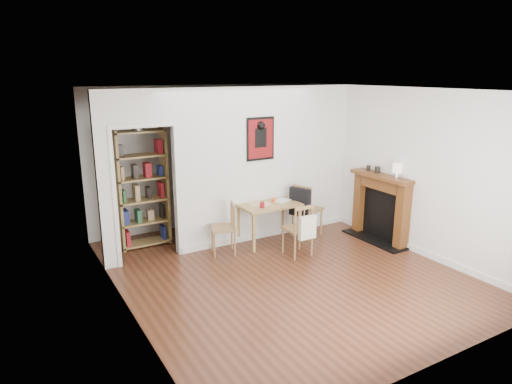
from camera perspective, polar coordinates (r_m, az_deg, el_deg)
ground at (r=6.80m, az=3.40°, el=-9.80°), size 5.20×5.20×0.00m
room_shell at (r=7.54m, az=-1.46°, el=3.10°), size 5.20×5.20×5.20m
dining_table at (r=7.67m, az=1.62°, el=-2.06°), size 1.00×0.64×0.68m
chair_left at (r=7.28m, az=-4.14°, el=-4.57°), size 0.53×0.53×0.84m
chair_right at (r=8.07m, az=6.35°, el=-2.12°), size 0.65×0.61×0.94m
chair_front at (r=7.22m, az=5.28°, el=-4.64°), size 0.43×0.49×0.85m
bookshelf at (r=7.69m, az=-14.04°, el=0.33°), size 0.82×0.33×1.95m
fireplace at (r=8.08m, az=15.36°, el=-1.62°), size 0.45×1.25×1.16m
red_glass at (r=7.41m, az=0.78°, el=-1.61°), size 0.08×0.08×0.10m
orange_fruit at (r=7.75m, az=2.23°, el=-0.98°), size 0.07×0.07×0.07m
placemat at (r=7.63m, az=0.49°, el=-1.50°), size 0.41×0.34×0.00m
notebook at (r=7.82m, az=3.20°, el=-1.07°), size 0.34×0.29×0.01m
mantel_lamp at (r=7.69m, az=17.22°, el=2.77°), size 0.16×0.16×0.24m
ceramic_jar_a at (r=8.04m, az=14.93°, el=2.73°), size 0.09×0.09×0.11m
ceramic_jar_b at (r=8.19m, az=13.88°, el=2.95°), size 0.07×0.07×0.09m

